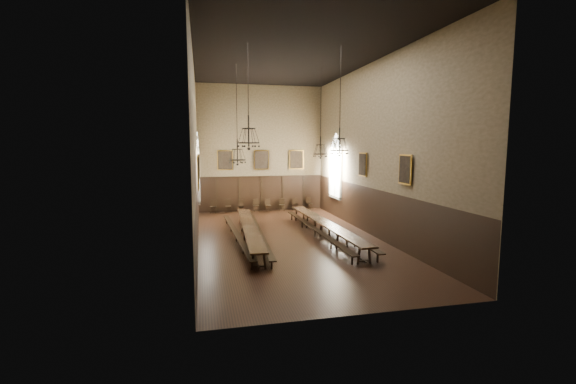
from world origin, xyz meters
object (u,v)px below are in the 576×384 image
object	(u,v)px
chair_0	(213,209)
chair_7	(310,206)
bench_right_outer	(337,230)
bench_left_inner	(260,235)
bench_right_inner	(315,231)
chair_2	(241,208)
chandelier_front_left	(249,137)
chair_3	(256,208)
chandelier_front_right	(339,143)
chair_1	(228,209)
chair_6	(295,207)
chair_5	(282,207)
table_right	(325,230)
table_left	(249,233)
chandelier_back_right	(320,148)
chair_4	(268,207)
bench_left_outer	(236,236)
chandelier_back_left	(237,154)

from	to	relation	value
chair_0	chair_7	world-z (taller)	chair_0
bench_right_outer	bench_left_inner	bearing A→B (deg)	-176.77
bench_right_inner	chair_2	xyz separation A→B (m)	(-2.99, 8.44, -0.04)
chandelier_front_left	bench_left_inner	bearing A→B (deg)	70.01
chair_2	chair_3	world-z (taller)	chair_3
chandelier_front_right	bench_right_outer	bearing A→B (deg)	70.90
chair_1	chandelier_front_right	bearing A→B (deg)	-64.82
bench_left_inner	chair_2	bearing A→B (deg)	90.42
chair_6	chair_2	bearing A→B (deg)	-173.89
chair_5	chandelier_front_left	bearing A→B (deg)	-95.46
chair_3	chandelier_front_left	size ratio (longest dim) A/B	0.20
table_right	table_left	bearing A→B (deg)	178.78
chair_0	chair_6	distance (m)	5.92
bench_right_outer	chandelier_front_right	size ratio (longest dim) A/B	2.26
chair_1	chandelier_back_right	bearing A→B (deg)	-49.27
table_right	chair_2	size ratio (longest dim) A/B	12.14
chair_4	chandelier_front_right	bearing A→B (deg)	-91.64
table_right	chair_7	bearing A→B (deg)	79.29
chair_1	chandelier_front_right	distance (m)	12.70
bench_left_inner	chair_4	xyz separation A→B (m)	(1.92, 8.61, -0.02)
table_right	chair_7	world-z (taller)	chair_7
chair_6	chair_7	world-z (taller)	chair_7
bench_left_outer	chair_1	bearing A→B (deg)	88.65
chair_4	chair_6	world-z (taller)	chair_6
chandelier_front_right	chair_0	bearing A→B (deg)	115.15
chair_4	chair_6	distance (m)	1.99
bench_left_inner	chandelier_front_left	xyz separation A→B (m)	(-0.74, -2.02, 4.84)
bench_left_inner	chair_7	world-z (taller)	chair_7
chair_3	chair_4	xyz separation A→B (m)	(0.87, 0.01, -0.00)
bench_left_outer	chandelier_back_right	xyz separation A→B (m)	(4.93, 1.95, 4.32)
table_right	chair_3	distance (m)	8.90
chair_0	chair_3	xyz separation A→B (m)	(3.06, -0.04, -0.02)
chair_2	chair_5	xyz separation A→B (m)	(2.97, -0.08, 0.01)
chair_5	bench_left_inner	bearing A→B (deg)	-95.24
bench_left_inner	chair_5	xyz separation A→B (m)	(2.91, 8.53, -0.01)
chandelier_front_left	chandelier_front_right	bearing A→B (deg)	-6.68
table_right	chandelier_front_left	bearing A→B (deg)	-153.64
chair_2	chair_4	world-z (taller)	chair_4
bench_right_inner	chair_1	world-z (taller)	chair_1
table_left	table_right	bearing A→B (deg)	-1.22
bench_right_outer	chair_4	world-z (taller)	chair_4
chandelier_front_left	chair_5	bearing A→B (deg)	70.94
chair_6	bench_left_inner	bearing A→B (deg)	-107.53
bench_right_outer	table_left	bearing A→B (deg)	-178.50
bench_left_outer	chandelier_front_right	size ratio (longest dim) A/B	2.14
bench_left_outer	bench_right_outer	world-z (taller)	bench_right_outer
chandelier_back_left	chair_7	bearing A→B (deg)	46.32
bench_left_outer	table_left	bearing A→B (deg)	-4.55
chair_0	chair_3	world-z (taller)	chair_0
chandelier_back_right	chandelier_front_left	bearing A→B (deg)	-137.56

